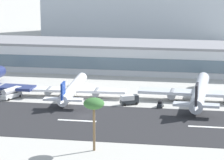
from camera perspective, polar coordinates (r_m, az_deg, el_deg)
The scene contains 11 objects.
ground_plane at distance 177.95m, azimuth -2.75°, elevation -3.64°, with size 1400.00×1400.00×0.00m, color #B2AFA8.
runway_strip at distance 173.18m, azimuth -3.11°, elevation -4.09°, with size 800.00×36.50×0.08m, color #262628.
runway_centreline_dash_4 at distance 173.44m, azimuth -3.51°, elevation -4.05°, with size 12.00×1.20×0.01m, color white.
runway_centreline_dash_5 at distance 169.19m, azimuth 9.63°, elevation -4.64°, with size 12.00×1.20×0.01m, color white.
terminal_building at distance 247.47m, azimuth -0.69°, elevation 2.42°, with size 168.29×24.33×12.29m.
airliner_navy_tail_gate_1 at distance 200.72m, azimuth -3.98°, elevation -0.97°, with size 37.88×42.17×8.80m.
airliner_black_tail_gate_2 at distance 195.99m, azimuth 8.73°, elevation -1.26°, with size 42.01×49.84×10.40m.
service_baggage_tug_0 at distance 188.47m, azimuth 4.82°, elevation -2.42°, with size 2.14×3.34×2.20m.
service_fuel_truck_1 at distance 202.04m, azimuth -9.99°, elevation -1.26°, with size 5.57×8.86×3.95m.
service_box_truck_2 at distance 191.06m, azimuth 1.74°, elevation -1.95°, with size 6.40×5.05×3.25m.
palm_tree_0 at distance 144.37m, azimuth -1.81°, elevation -2.49°, with size 5.29×5.29×13.91m.
Camera 1 is at (36.96, -166.91, 49.40)m, focal length 91.79 mm.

